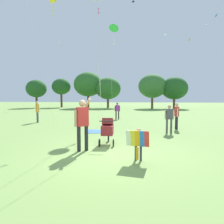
% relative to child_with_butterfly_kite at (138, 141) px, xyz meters
% --- Properties ---
extents(ground_plane, '(120.00, 120.00, 0.00)m').
position_rel_child_with_butterfly_kite_xyz_m(ground_plane, '(-0.85, 0.67, -0.58)').
color(ground_plane, '#75994C').
extents(treeline_distant, '(37.23, 5.67, 5.96)m').
position_rel_child_with_butterfly_kite_xyz_m(treeline_distant, '(-1.61, 27.35, 2.90)').
color(treeline_distant, brown).
rests_on(treeline_distant, ground).
extents(child_with_butterfly_kite, '(0.66, 0.39, 0.95)m').
position_rel_child_with_butterfly_kite_xyz_m(child_with_butterfly_kite, '(0.00, 0.00, 0.00)').
color(child_with_butterfly_kite, '#33384C').
rests_on(child_with_butterfly_kite, ground).
extents(person_adult_flyer, '(0.54, 0.69, 1.82)m').
position_rel_child_with_butterfly_kite_xyz_m(person_adult_flyer, '(-1.87, 0.88, 0.47)').
color(person_adult_flyer, '#232328').
rests_on(person_adult_flyer, ground).
extents(stroller, '(0.57, 1.09, 1.03)m').
position_rel_child_with_butterfly_kite_xyz_m(stroller, '(-1.17, 1.95, 0.02)').
color(stroller, black).
rests_on(stroller, ground).
extents(kite_orange_delta, '(1.44, 3.02, 8.17)m').
position_rel_child_with_butterfly_kite_xyz_m(kite_orange_delta, '(-2.34, 6.31, 6.89)').
color(kite_orange_delta, white).
rests_on(kite_orange_delta, ground).
extents(kite_green_novelty, '(0.75, 1.56, 6.38)m').
position_rel_child_with_butterfly_kite_xyz_m(kite_green_novelty, '(-1.51, 7.22, 5.51)').
color(kite_green_novelty, green).
rests_on(kite_green_novelty, ground).
extents(distant_kites_cluster, '(25.41, 15.25, 5.83)m').
position_rel_child_with_butterfly_kite_xyz_m(distant_kites_cluster, '(4.69, 24.57, 12.35)').
color(distant_kites_cluster, black).
extents(person_red_shirt, '(0.21, 0.48, 1.50)m').
position_rel_child_with_butterfly_kite_xyz_m(person_red_shirt, '(2.23, 6.04, 0.30)').
color(person_red_shirt, '#232328').
rests_on(person_red_shirt, ground).
extents(person_sitting_far, '(0.43, 0.25, 1.38)m').
position_rel_child_with_butterfly_kite_xyz_m(person_sitting_far, '(-1.59, 10.54, 0.23)').
color(person_sitting_far, '#232328').
rests_on(person_sitting_far, ground).
extents(person_couple_left, '(0.46, 0.23, 1.44)m').
position_rel_child_with_butterfly_kite_xyz_m(person_couple_left, '(1.61, 4.72, 0.26)').
color(person_couple_left, '#4C4C51').
rests_on(person_couple_left, ground).
extents(person_kid_running, '(0.35, 0.41, 1.52)m').
position_rel_child_with_butterfly_kite_xyz_m(person_kid_running, '(-7.11, 7.87, 0.31)').
color(person_kid_running, '#4C4C51').
rests_on(person_kid_running, ground).
extents(picnic_blanket, '(1.32, 1.28, 0.02)m').
position_rel_child_with_butterfly_kite_xyz_m(picnic_blanket, '(-2.10, 4.70, -0.58)').
color(picnic_blanket, '#3366B2').
rests_on(picnic_blanket, ground).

